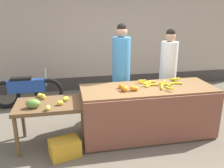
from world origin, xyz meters
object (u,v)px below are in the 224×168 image
vendor_woman_blue_shirt (121,73)px  produce_sack (99,109)px  produce_crate (65,148)px  parked_motorcycle (27,90)px  vendor_woman_white_shirt (168,73)px

vendor_woman_blue_shirt → produce_sack: size_ratio=3.81×
produce_crate → parked_motorcycle: bearing=111.3°
vendor_woman_white_shirt → produce_crate: bearing=-151.3°
vendor_woman_white_shirt → parked_motorcycle: size_ratio=1.11×
parked_motorcycle → produce_sack: (1.48, -1.02, -0.15)m
vendor_woman_blue_shirt → produce_crate: vendor_woman_blue_shirt is taller
vendor_woman_blue_shirt → parked_motorcycle: size_ratio=1.18×
produce_sack → parked_motorcycle: bearing=145.3°
vendor_woman_blue_shirt → produce_crate: (-1.12, -1.07, -0.83)m
vendor_woman_blue_shirt → produce_sack: (-0.45, -0.01, -0.71)m
vendor_woman_blue_shirt → produce_sack: bearing=-179.3°
parked_motorcycle → produce_crate: size_ratio=3.64×
vendor_woman_white_shirt → produce_sack: (-1.46, -0.10, -0.65)m
parked_motorcycle → produce_sack: parked_motorcycle is taller
parked_motorcycle → produce_crate: bearing=-68.7°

